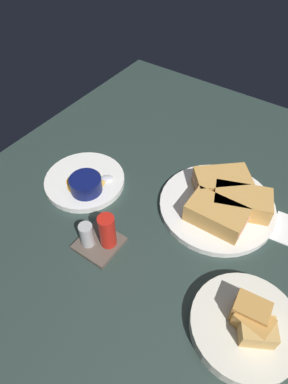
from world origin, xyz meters
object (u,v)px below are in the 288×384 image
Objects in this scene: ramekin_dark_sauce at (226,181)px; spoon_by_dark_ramekin at (221,203)px; bread_basket_rear at (246,325)px; plate_sandwich_main at (217,206)px; ramekin_light_gravy at (86,184)px; plate_chips_companion at (85,181)px; condiment_caddy at (100,236)px; spoon_by_gravy_ramekin at (102,178)px; sandwich_half_far at (242,202)px; sandwich_half_near at (216,214)px; sandwich_half_extra at (222,182)px.

ramekin_dark_sauce is 6.20cm from spoon_by_dark_ramekin.
ramekin_dark_sauce is 34.68cm from bread_basket_rear.
plate_sandwich_main is 28.98cm from bread_basket_rear.
spoon_by_dark_ramekin is 1.25× the size of ramekin_light_gravy.
ramekin_dark_sauce reaches higher than plate_sandwich_main.
plate_sandwich_main is at bearing -159.81° from plate_chips_companion.
ramekin_light_gravy is at bearing 140.19° from plate_chips_companion.
plate_sandwich_main is 3.60× the size of ramekin_dark_sauce.
plate_chips_companion is 2.62× the size of ramekin_light_gravy.
condiment_caddy reaches higher than plate_sandwich_main.
bread_basket_rear is (-45.97, 9.04, -1.38)cm from ramekin_light_gravy.
bread_basket_rear is at bearing 121.72° from ramekin_dark_sauce.
ramekin_dark_sauce is 31.18cm from spoon_by_gravy_ramekin.
spoon_by_dark_ramekin is at bearing -124.69° from condiment_caddy.
ramekin_dark_sauce is at bearing -71.86° from spoon_by_dark_ramekin.
condiment_caddy reaches higher than spoon_by_dark_ramekin.
sandwich_half_far is at bearing 144.13° from ramekin_dark_sauce.
sandwich_half_near reaches higher than spoon_by_dark_ramekin.
sandwich_half_extra reaches higher than plate_sandwich_main.
plate_chips_companion is at bearing 11.40° from sandwich_half_near.
sandwich_half_extra is at bearing -25.73° from sandwich_half_far.
ramekin_light_gravy is (30.60, 9.36, -0.35)cm from sandwich_half_near.
plate_sandwich_main is 29.66cm from spoon_by_gravy_ramekin.
sandwich_half_near is 5.92cm from spoon_by_dark_ramekin.
bread_basket_rear is at bearing 126.22° from plate_sandwich_main.
bread_basket_rear is 2.09× the size of condiment_caddy.
spoon_by_gravy_ramekin is at bearing -147.18° from plate_chips_companion.
sandwich_half_far is at bearing -160.73° from plate_sandwich_main.
plate_chips_companion is (32.67, 12.26, -1.16)cm from spoon_by_dark_ramekin.
plate_sandwich_main is 1.35× the size of plate_chips_companion.
sandwich_half_near and sandwich_half_extra have the same top height.
sandwich_half_far is at bearing -115.73° from sandwich_half_near.
sandwich_half_near is (-1.73, 4.96, 3.20)cm from plate_sandwich_main.
sandwich_half_far is at bearing 154.27° from sandwich_half_extra.
ramekin_light_gravy is at bearing 36.36° from ramekin_dark_sauce.
ramekin_dark_sauce is 0.78× the size of spoon_by_dark_ramekin.
spoon_by_gravy_ramekin is 0.96× the size of condiment_caddy.
sandwich_half_near is 1.41× the size of condiment_caddy.
condiment_caddy is at bearing 46.67° from sandwich_half_near.
spoon_by_dark_ramekin is 1.08× the size of spoon_by_gravy_ramekin.
sandwich_half_near is 32.00cm from ramekin_light_gravy.
ramekin_dark_sauce is at bearing -116.67° from condiment_caddy.
bread_basket_rear reaches higher than sandwich_half_extra.
sandwich_half_far is at bearing -161.57° from spoon_by_gravy_ramekin.
bread_basket_rear is 33.38cm from condiment_caddy.
spoon_by_dark_ramekin is at bearing -145.04° from plate_sandwich_main.
sandwich_half_far is 7.43cm from sandwich_half_extra.
ramekin_light_gravy is 5.34cm from spoon_by_gravy_ramekin.
plate_sandwich_main is at bearing 19.27° from sandwich_half_far.
bread_basket_rear reaches higher than sandwich_half_far.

